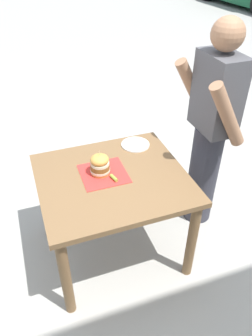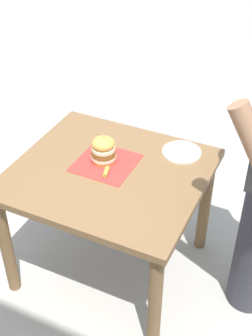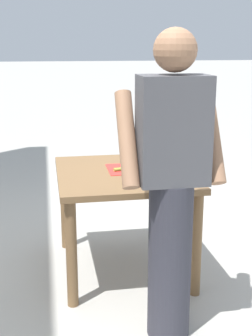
% 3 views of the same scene
% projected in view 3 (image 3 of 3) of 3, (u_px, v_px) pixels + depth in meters
% --- Properties ---
extents(ground_plane, '(80.00, 80.00, 0.00)m').
position_uv_depth(ground_plane, '(124.00, 268.00, 3.47)').
color(ground_plane, '#ADAAA3').
extents(patio_table, '(0.92, 1.01, 0.74)m').
position_uv_depth(patio_table, '(124.00, 188.00, 3.31)').
color(patio_table, brown).
rests_on(patio_table, ground).
extents(serving_paper, '(0.32, 0.32, 0.00)m').
position_uv_depth(serving_paper, '(130.00, 169.00, 3.33)').
color(serving_paper, red).
rests_on(serving_paper, patio_table).
extents(sandwich, '(0.14, 0.14, 0.18)m').
position_uv_depth(sandwich, '(131.00, 158.00, 3.33)').
color(sandwich, gold).
rests_on(sandwich, serving_paper).
extents(pickle_spear, '(0.08, 0.04, 0.02)m').
position_uv_depth(pickle_spear, '(119.00, 169.00, 3.27)').
color(pickle_spear, '#8EA83D').
rests_on(pickle_spear, serving_paper).
extents(side_plate_with_forks, '(0.22, 0.22, 0.02)m').
position_uv_depth(side_plate_with_forks, '(180.00, 180.00, 3.05)').
color(side_plate_with_forks, white).
rests_on(side_plate_with_forks, patio_table).
extents(diner_across_table, '(0.55, 0.35, 1.69)m').
position_uv_depth(diner_across_table, '(171.00, 185.00, 2.48)').
color(diner_across_table, '#33333D').
rests_on(diner_across_table, ground).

